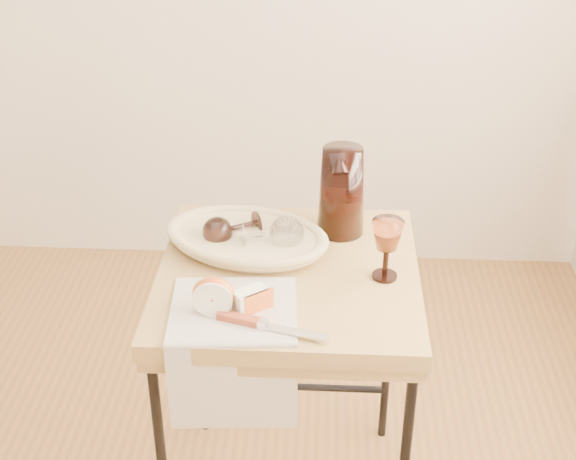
# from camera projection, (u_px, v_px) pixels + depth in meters

# --- Properties ---
(side_table) EXTENTS (0.62, 0.62, 0.78)m
(side_table) POSITION_uv_depth(u_px,v_px,m) (288.00, 396.00, 2.10)
(side_table) COLOR brown
(side_table) RESTS_ON floor
(tea_towel) EXTENTS (0.29, 0.27, 0.01)m
(tea_towel) POSITION_uv_depth(u_px,v_px,m) (234.00, 310.00, 1.76)
(tea_towel) COLOR silver
(tea_towel) RESTS_ON side_table
(bread_basket) EXTENTS (0.41, 0.33, 0.05)m
(bread_basket) POSITION_uv_depth(u_px,v_px,m) (247.00, 241.00, 1.97)
(bread_basket) COLOR #977E4F
(bread_basket) RESTS_ON side_table
(goblet_lying_a) EXTENTS (0.14, 0.12, 0.07)m
(goblet_lying_a) POSITION_uv_depth(u_px,v_px,m) (234.00, 228.00, 1.98)
(goblet_lying_a) COLOR #341D19
(goblet_lying_a) RESTS_ON bread_basket
(goblet_lying_b) EXTENTS (0.15, 0.11, 0.09)m
(goblet_lying_b) POSITION_uv_depth(u_px,v_px,m) (268.00, 234.00, 1.94)
(goblet_lying_b) COLOR white
(goblet_lying_b) RESTS_ON bread_basket
(pitcher) EXTENTS (0.19, 0.26, 0.27)m
(pitcher) POSITION_uv_depth(u_px,v_px,m) (342.00, 191.00, 2.00)
(pitcher) COLOR black
(pitcher) RESTS_ON side_table
(wine_goblet) EXTENTS (0.09, 0.09, 0.15)m
(wine_goblet) POSITION_uv_depth(u_px,v_px,m) (386.00, 249.00, 1.84)
(wine_goblet) COLOR white
(wine_goblet) RESTS_ON side_table
(apple_half) EXTENTS (0.09, 0.05, 0.09)m
(apple_half) POSITION_uv_depth(u_px,v_px,m) (214.00, 294.00, 1.73)
(apple_half) COLOR #BB0009
(apple_half) RESTS_ON tea_towel
(apple_wedge) EXTENTS (0.08, 0.07, 0.05)m
(apple_wedge) POSITION_uv_depth(u_px,v_px,m) (251.00, 300.00, 1.74)
(apple_wedge) COLOR white
(apple_wedge) RESTS_ON tea_towel
(table_knife) EXTENTS (0.24, 0.09, 0.02)m
(table_knife) POSITION_uv_depth(u_px,v_px,m) (267.00, 324.00, 1.69)
(table_knife) COLOR silver
(table_knife) RESTS_ON tea_towel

